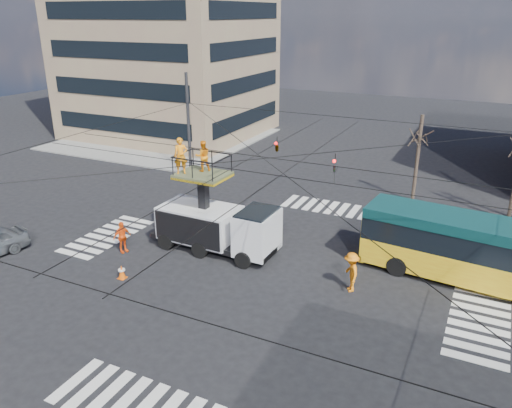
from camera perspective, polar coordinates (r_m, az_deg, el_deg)
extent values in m
plane|color=black|center=(25.17, 0.78, -7.81)|extent=(120.00, 120.00, 0.00)
cube|color=slate|center=(52.39, -10.40, 7.36)|extent=(18.00, 18.00, 0.12)
cube|color=black|center=(48.70, -15.01, 8.71)|extent=(15.30, 0.12, 1.50)
cube|color=black|center=(50.28, -1.01, 9.79)|extent=(0.12, 13.60, 1.50)
cube|color=black|center=(48.14, -15.39, 12.58)|extent=(15.30, 0.12, 1.50)
cube|color=black|center=(49.74, -1.04, 13.56)|extent=(0.12, 13.60, 1.50)
cube|color=black|center=(47.80, -15.78, 16.53)|extent=(15.30, 0.12, 1.50)
cube|color=black|center=(49.42, -1.06, 17.39)|extent=(0.12, 13.60, 1.50)
cube|color=black|center=(47.70, -16.20, 20.51)|extent=(15.30, 0.12, 1.50)
cube|color=black|center=(49.32, -1.09, 21.26)|extent=(0.12, 13.60, 1.50)
cylinder|color=#2D2D30|center=(39.29, -7.72, 8.89)|extent=(0.24, 0.24, 8.00)
cylinder|color=black|center=(33.93, 9.61, 9.80)|extent=(24.00, 0.03, 0.03)
cylinder|color=black|center=(29.92, -20.63, 7.26)|extent=(0.03, 24.00, 0.03)
cylinder|color=black|center=(13.86, -20.92, -8.22)|extent=(24.00, 0.03, 0.03)
cylinder|color=black|center=(22.91, 0.86, 5.22)|extent=(24.02, 24.02, 0.03)
cylinder|color=black|center=(22.91, 0.86, 5.22)|extent=(24.02, 24.02, 0.03)
cylinder|color=black|center=(21.96, -0.48, 3.70)|extent=(24.00, 0.03, 0.03)
cylinder|color=black|center=(24.05, 2.07, 5.23)|extent=(24.00, 0.03, 0.03)
cylinder|color=black|center=(23.54, -1.80, 4.63)|extent=(0.03, 24.00, 0.03)
cylinder|color=black|center=(22.57, 3.62, 3.87)|extent=(0.03, 24.00, 0.03)
imported|color=black|center=(24.98, 9.01, 4.40)|extent=(0.16, 0.20, 1.00)
imported|color=black|center=(28.06, 2.42, 7.01)|extent=(0.26, 1.24, 0.50)
cylinder|color=#382B21|center=(34.97, 17.94, 4.85)|extent=(0.24, 0.24, 6.00)
cube|color=black|center=(27.32, -4.75, -4.15)|extent=(7.04, 2.32, 0.30)
cube|color=silver|center=(25.74, 0.14, -3.27)|extent=(1.84, 2.43, 2.20)
cube|color=black|center=(25.42, 0.14, -1.62)|extent=(1.64, 2.33, 0.80)
cube|color=silver|center=(27.40, -6.41, -2.07)|extent=(4.24, 2.57, 1.80)
cylinder|color=black|center=(25.39, -1.45, -6.40)|extent=(0.91, 0.37, 0.90)
cylinder|color=black|center=(27.22, 0.85, -4.41)|extent=(0.91, 0.37, 0.90)
cylinder|color=black|center=(26.59, -6.41, -5.19)|extent=(0.91, 0.37, 0.90)
cylinder|color=black|center=(28.35, -3.88, -3.38)|extent=(0.91, 0.37, 0.90)
cylinder|color=black|center=(27.76, -10.23, -4.23)|extent=(0.91, 0.37, 0.90)
cylinder|color=black|center=(29.45, -7.57, -2.56)|extent=(0.91, 0.37, 0.90)
cube|color=black|center=(26.74, -5.99, 0.50)|extent=(0.46, 0.46, 2.83)
cube|color=#4D5432|center=(26.28, -6.11, 3.39)|extent=(2.64, 2.15, 0.12)
cube|color=yellow|center=(26.32, -6.10, 3.15)|extent=(2.64, 2.15, 0.12)
imported|color=orange|center=(26.12, -8.60, 5.47)|extent=(0.83, 0.78, 1.90)
imported|color=orange|center=(26.44, -6.10, 5.49)|extent=(1.01, 1.00, 1.64)
cube|color=orange|center=(25.91, 26.32, -6.94)|extent=(13.11, 3.90, 1.30)
cube|color=black|center=(25.41, 26.75, -4.53)|extent=(13.10, 3.85, 1.10)
cube|color=#0B3233|center=(25.11, 27.04, -2.88)|extent=(13.11, 3.90, 0.50)
cube|color=orange|center=(26.65, 13.01, -2.84)|extent=(0.50, 2.48, 2.80)
cube|color=black|center=(27.14, 12.72, -5.04)|extent=(0.41, 2.60, 0.30)
cube|color=gold|center=(26.16, 13.44, -0.38)|extent=(0.26, 1.60, 0.35)
cylinder|color=black|center=(25.64, 15.81, -6.85)|extent=(1.03, 0.40, 1.00)
cylinder|color=black|center=(27.70, 17.23, -4.83)|extent=(1.03, 0.40, 1.00)
cone|color=#E95809|center=(25.35, -15.10, -7.49)|extent=(0.36, 0.36, 0.71)
imported|color=#FF5610|center=(27.77, -15.06, -3.67)|extent=(0.75, 1.12, 1.76)
imported|color=orange|center=(23.60, 10.82, -7.65)|extent=(1.23, 1.44, 1.93)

